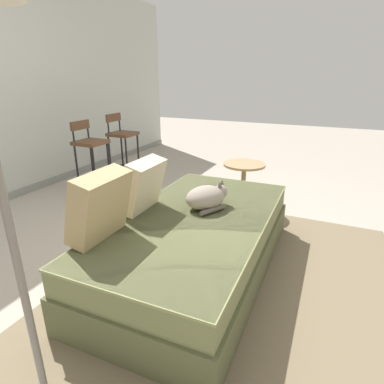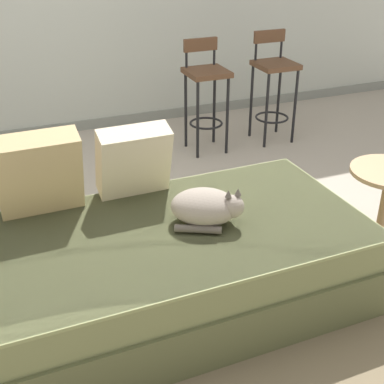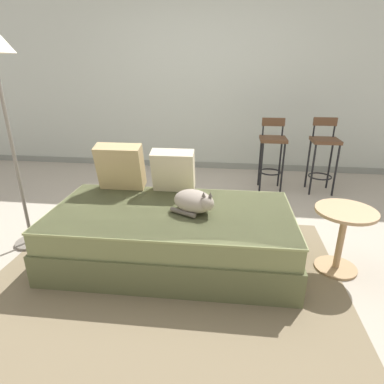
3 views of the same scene
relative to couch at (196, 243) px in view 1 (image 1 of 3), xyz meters
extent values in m
plane|color=#A89E8E|center=(0.00, 0.40, -0.23)|extent=(16.00, 16.00, 0.00)
cube|color=#75664C|center=(0.00, -0.30, -0.22)|extent=(2.61, 2.10, 0.01)
cube|color=brown|center=(0.00, 0.00, -0.09)|extent=(1.92, 1.03, 0.26)
cube|color=olive|center=(0.00, 0.00, 0.13)|extent=(1.88, 0.99, 0.18)
cube|color=#868C57|center=(0.00, 0.00, 0.21)|extent=(1.89, 1.00, 0.02)
cube|color=tan|center=(-0.53, 0.39, 0.43)|extent=(0.41, 0.24, 0.43)
cube|color=beige|center=(-0.05, 0.40, 0.41)|extent=(0.37, 0.23, 0.39)
ellipsoid|color=gray|center=(0.17, 0.00, 0.30)|extent=(0.39, 0.36, 0.17)
sphere|color=gray|center=(0.28, -0.08, 0.32)|extent=(0.11, 0.11, 0.11)
cone|color=#544C44|center=(0.26, -0.08, 0.39)|extent=(0.03, 0.03, 0.04)
cone|color=#544C44|center=(0.31, -0.08, 0.39)|extent=(0.03, 0.03, 0.04)
cylinder|color=#544C44|center=(0.10, -0.09, 0.24)|extent=(0.21, 0.13, 0.04)
cylinder|color=black|center=(0.82, 1.63, 0.09)|extent=(0.02, 0.02, 0.64)
cylinder|color=black|center=(1.07, 1.63, 0.09)|extent=(0.02, 0.02, 0.64)
cylinder|color=black|center=(0.82, 1.88, 0.09)|extent=(0.02, 0.02, 0.64)
cylinder|color=black|center=(1.07, 1.88, 0.09)|extent=(0.02, 0.02, 0.64)
torus|color=black|center=(0.94, 1.76, 0.01)|extent=(0.27, 0.27, 0.02)
cube|color=brown|center=(0.94, 1.76, 0.43)|extent=(0.32, 0.32, 0.04)
cylinder|color=black|center=(0.82, 1.89, 0.51)|extent=(0.02, 0.02, 0.21)
cylinder|color=black|center=(1.06, 1.89, 0.51)|extent=(0.02, 0.02, 0.21)
cube|color=brown|center=(0.94, 1.89, 0.62)|extent=(0.28, 0.03, 0.10)
cylinder|color=black|center=(1.43, 1.62, 0.09)|extent=(0.02, 0.02, 0.64)
cylinder|color=black|center=(1.70, 1.62, 0.09)|extent=(0.02, 0.02, 0.64)
cylinder|color=black|center=(1.43, 1.89, 0.09)|extent=(0.02, 0.02, 0.64)
cylinder|color=black|center=(1.70, 1.89, 0.09)|extent=(0.02, 0.02, 0.64)
torus|color=black|center=(1.56, 1.76, -0.02)|extent=(0.29, 0.29, 0.02)
cube|color=brown|center=(1.56, 1.76, 0.43)|extent=(0.32, 0.32, 0.04)
cylinder|color=black|center=(1.44, 1.89, 0.52)|extent=(0.02, 0.02, 0.23)
cylinder|color=black|center=(1.68, 1.89, 0.52)|extent=(0.02, 0.02, 0.23)
cube|color=brown|center=(1.56, 1.89, 0.64)|extent=(0.28, 0.03, 0.10)
cylinder|color=tan|center=(1.30, 0.02, 0.02)|extent=(0.05, 0.05, 0.49)
cylinder|color=tan|center=(1.30, 0.02, -0.22)|extent=(0.32, 0.32, 0.02)
cylinder|color=tan|center=(1.30, 0.02, 0.27)|extent=(0.44, 0.44, 0.02)
cylinder|color=slate|center=(-1.30, 0.08, 0.56)|extent=(0.03, 0.03, 1.58)
camera|label=1|loc=(-1.90, -0.84, 1.17)|focal=30.00mm
camera|label=2|loc=(-0.71, -2.04, 1.55)|focal=50.00mm
camera|label=3|loc=(0.45, -2.24, 1.27)|focal=30.00mm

